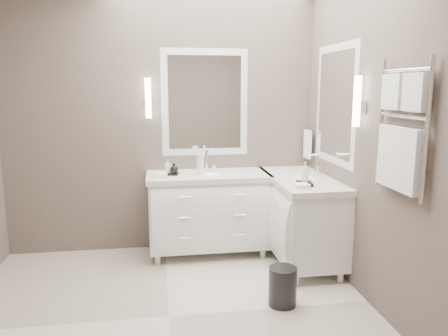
{
  "coord_description": "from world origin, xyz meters",
  "views": [
    {
      "loc": [
        -0.05,
        -3.07,
        1.72
      ],
      "look_at": [
        0.53,
        0.7,
        1.0
      ],
      "focal_mm": 35.0,
      "sensor_mm": 36.0,
      "label": 1
    }
  ],
  "objects": [
    {
      "name": "floor",
      "position": [
        0.0,
        0.0,
        -0.01
      ],
      "size": [
        3.2,
        3.0,
        0.01
      ],
      "primitive_type": "cube",
      "color": "beige",
      "rests_on": "ground"
    },
    {
      "name": "wall_back",
      "position": [
        0.0,
        1.5,
        1.35
      ],
      "size": [
        3.2,
        0.01,
        2.7
      ],
      "primitive_type": "cube",
      "color": "#574C46",
      "rests_on": "floor"
    },
    {
      "name": "wall_front",
      "position": [
        0.0,
        -1.5,
        1.35
      ],
      "size": [
        3.2,
        0.01,
        2.7
      ],
      "primitive_type": "cube",
      "color": "#574C46",
      "rests_on": "floor"
    },
    {
      "name": "wall_right",
      "position": [
        1.6,
        0.0,
        1.35
      ],
      "size": [
        0.01,
        3.0,
        2.7
      ],
      "primitive_type": "cube",
      "color": "#574C46",
      "rests_on": "floor"
    },
    {
      "name": "vanity_back",
      "position": [
        0.45,
        1.23,
        0.49
      ],
      "size": [
        1.24,
        0.59,
        0.97
      ],
      "color": "white",
      "rests_on": "floor"
    },
    {
      "name": "vanity_right",
      "position": [
        1.33,
        0.9,
        0.49
      ],
      "size": [
        0.59,
        1.24,
        0.97
      ],
      "color": "white",
      "rests_on": "floor"
    },
    {
      "name": "mirror_back",
      "position": [
        0.45,
        1.49,
        1.55
      ],
      "size": [
        0.9,
        0.02,
        1.1
      ],
      "color": "white",
      "rests_on": "wall_back"
    },
    {
      "name": "mirror_right",
      "position": [
        1.59,
        0.8,
        1.55
      ],
      "size": [
        0.02,
        0.9,
        1.1
      ],
      "color": "white",
      "rests_on": "wall_right"
    },
    {
      "name": "sconce_back",
      "position": [
        -0.13,
        1.43,
        1.59
      ],
      "size": [
        0.06,
        0.06,
        0.4
      ],
      "color": "white",
      "rests_on": "wall_back"
    },
    {
      "name": "sconce_right",
      "position": [
        1.53,
        0.22,
        1.59
      ],
      "size": [
        0.06,
        0.06,
        0.4
      ],
      "color": "white",
      "rests_on": "wall_right"
    },
    {
      "name": "towel_bar_corner",
      "position": [
        1.54,
        1.36,
        1.12
      ],
      "size": [
        0.03,
        0.22,
        0.3
      ],
      "color": "white",
      "rests_on": "wall_right"
    },
    {
      "name": "towel_ladder",
      "position": [
        1.55,
        -0.4,
        1.39
      ],
      "size": [
        0.06,
        0.58,
        0.9
      ],
      "color": "white",
      "rests_on": "wall_right"
    },
    {
      "name": "waste_bin",
      "position": [
        0.9,
        0.04,
        0.16
      ],
      "size": [
        0.28,
        0.28,
        0.31
      ],
      "primitive_type": "cylinder",
      "rotation": [
        0.0,
        0.0,
        -0.28
      ],
      "color": "black",
      "rests_on": "floor"
    },
    {
      "name": "amenity_tray_back",
      "position": [
        0.08,
        1.21,
        0.86
      ],
      "size": [
        0.16,
        0.14,
        0.02
      ],
      "primitive_type": "cube",
      "rotation": [
        0.0,
        0.0,
        -0.25
      ],
      "color": "black",
      "rests_on": "vanity_back"
    },
    {
      "name": "amenity_tray_right",
      "position": [
        1.24,
        0.57,
        0.86
      ],
      "size": [
        0.15,
        0.19,
        0.03
      ],
      "primitive_type": "cube",
      "rotation": [
        0.0,
        0.0,
        -0.16
      ],
      "color": "black",
      "rests_on": "vanity_right"
    },
    {
      "name": "water_bottle",
      "position": [
        0.37,
        1.19,
        0.95
      ],
      "size": [
        0.09,
        0.09,
        0.2
      ],
      "primitive_type": "cylinder",
      "rotation": [
        0.0,
        0.0,
        0.37
      ],
      "color": "silver",
      "rests_on": "vanity_back"
    },
    {
      "name": "soap_bottle_a",
      "position": [
        0.05,
        1.23,
        0.93
      ],
      "size": [
        0.07,
        0.07,
        0.13
      ],
      "primitive_type": "imported",
      "rotation": [
        0.0,
        0.0,
        0.18
      ],
      "color": "white",
      "rests_on": "amenity_tray_back"
    },
    {
      "name": "soap_bottle_b",
      "position": [
        0.11,
        1.18,
        0.92
      ],
      "size": [
        0.1,
        0.1,
        0.1
      ],
      "primitive_type": "imported",
      "rotation": [
        0.0,
        0.0,
        -0.37
      ],
      "color": "black",
      "rests_on": "amenity_tray_back"
    },
    {
      "name": "soap_bottle_c",
      "position": [
        1.24,
        0.57,
        0.97
      ],
      "size": [
        0.09,
        0.09,
        0.18
      ],
      "primitive_type": "imported",
      "rotation": [
        0.0,
        0.0,
        -0.34
      ],
      "color": "white",
      "rests_on": "amenity_tray_right"
    }
  ]
}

